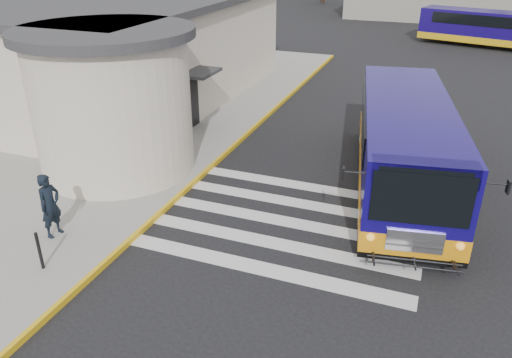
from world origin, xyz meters
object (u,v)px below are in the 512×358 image
(pedestrian_a, at_px, (50,205))
(pedestrian_b, at_px, (77,154))
(bollard, at_px, (39,251))
(transit_bus, at_px, (404,149))
(far_bus_a, at_px, (481,26))

(pedestrian_a, bearing_deg, pedestrian_b, 32.90)
(pedestrian_a, xyz_separation_m, bollard, (0.77, -1.35, -0.40))
(bollard, bearing_deg, transit_bus, 45.86)
(transit_bus, height_order, far_bus_a, transit_bus)
(far_bus_a, bearing_deg, pedestrian_b, 171.41)
(pedestrian_a, distance_m, far_bus_a, 34.49)
(pedestrian_a, distance_m, pedestrian_b, 3.43)
(pedestrian_b, height_order, far_bus_a, far_bus_a)
(transit_bus, bearing_deg, far_bus_a, 73.90)
(pedestrian_a, height_order, bollard, pedestrian_a)
(pedestrian_a, height_order, pedestrian_b, pedestrian_b)
(transit_bus, relative_size, bollard, 10.35)
(transit_bus, xyz_separation_m, pedestrian_b, (-10.04, -3.54, -0.29))
(transit_bus, relative_size, pedestrian_a, 5.79)
(pedestrian_a, bearing_deg, far_bus_a, -13.39)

